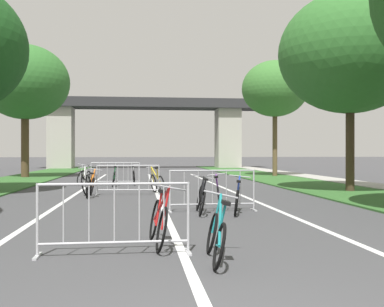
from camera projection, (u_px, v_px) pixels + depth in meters
The scene contains 25 objects.
grass_verge_left at pixel (8, 183), 22.36m from camera, with size 3.43×49.70×0.05m, color #2D5B26.
grass_verge_right at pixel (287, 181), 23.94m from camera, with size 3.43×49.70×0.05m, color #2D5B26.
sidewalk_path_right at pixel (334, 180), 24.22m from camera, with size 1.65×49.70×0.08m, color #9E9B93.
lane_stripe_center at pixel (156, 192), 17.23m from camera, with size 0.14×28.75×0.01m, color silver.
lane_stripe_right_lane at pixel (233, 192), 17.56m from camera, with size 0.14×28.75×0.01m, color silver.
lane_stripe_left_lane at pixel (77, 193), 16.90m from camera, with size 0.14×28.75×0.01m, color silver.
overpass_bridge at pixel (146, 120), 43.75m from camera, with size 22.66×3.37×6.54m.
tree_left_maple_mid at pixel (25, 82), 27.16m from camera, with size 5.16×5.16×7.83m.
tree_right_pine_near at pixel (350, 53), 17.35m from camera, with size 5.34×5.34×7.50m.
tree_right_oak_mid at pixel (275, 89), 28.55m from camera, with size 4.08×4.08×7.18m.
crowd_barrier_nearest at pixel (114, 219), 6.70m from camera, with size 2.23×0.48×1.05m.
crowd_barrier_second at pixel (212, 191), 11.69m from camera, with size 2.23×0.52×1.05m.
crowd_barrier_third at pixel (128, 180), 16.18m from camera, with size 2.24×0.54×1.05m.
crowd_barrier_fourth at pixel (115, 174), 20.85m from camera, with size 2.23×0.49×1.05m.
bicycle_silver_0 at pixel (134, 177), 21.35m from camera, with size 0.52×1.67×0.93m.
bicycle_blue_1 at pixel (237, 199), 11.28m from camera, with size 0.70×1.69×0.93m.
bicycle_orange_2 at pixel (91, 186), 15.48m from camera, with size 0.48×1.69×0.96m.
bicycle_green_3 at pixel (114, 178), 20.39m from camera, with size 0.45×1.66×0.94m.
bicycle_white_4 at pixel (86, 184), 16.53m from camera, with size 0.49×1.68×1.02m.
bicycle_purple_5 at pixel (218, 195), 12.19m from camera, with size 0.48×1.65×0.93m.
bicycle_black_6 at pixel (201, 199), 11.26m from camera, with size 0.55×1.73×0.93m.
bicycle_red_7 at pixel (158, 222), 7.33m from camera, with size 0.55×1.76×1.03m.
bicycle_yellow_8 at pixel (157, 183), 16.63m from camera, with size 0.71×1.70×1.00m.
bicycle_teal_9 at pixel (216, 236), 6.29m from camera, with size 0.54×1.60×0.94m.
bicycle_silver_10 at pixel (84, 177), 21.24m from camera, with size 0.54×1.60×0.99m.
Camera 1 is at (-0.63, -2.89, 1.49)m, focal length 43.27 mm.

